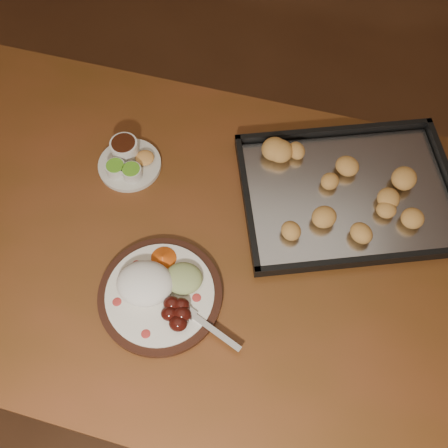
# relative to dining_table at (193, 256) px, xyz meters

# --- Properties ---
(ground) EXTENTS (4.00, 4.00, 0.00)m
(ground) POSITION_rel_dining_table_xyz_m (-0.25, 0.10, -0.65)
(ground) COLOR brown
(ground) RESTS_ON ground
(dining_table) EXTENTS (1.61, 1.10, 0.75)m
(dining_table) POSITION_rel_dining_table_xyz_m (0.00, 0.00, 0.00)
(dining_table) COLOR brown
(dining_table) RESTS_ON ground
(dinner_plate) EXTENTS (0.32, 0.27, 0.06)m
(dinner_plate) POSITION_rel_dining_table_xyz_m (-0.05, -0.14, 0.12)
(dinner_plate) COLOR black
(dinner_plate) RESTS_ON dining_table
(condiment_saucer) EXTENTS (0.15, 0.15, 0.05)m
(condiment_saucer) POSITION_rel_dining_table_xyz_m (-0.18, 0.18, 0.12)
(condiment_saucer) COLOR beige
(condiment_saucer) RESTS_ON dining_table
(baking_tray) EXTENTS (0.57, 0.48, 0.05)m
(baking_tray) POSITION_rel_dining_table_xyz_m (0.35, 0.16, 0.11)
(baking_tray) COLOR black
(baking_tray) RESTS_ON dining_table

